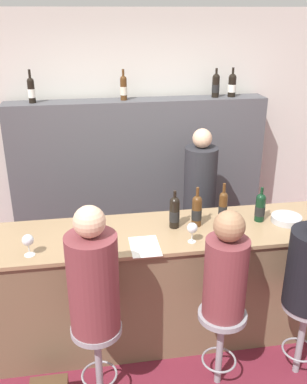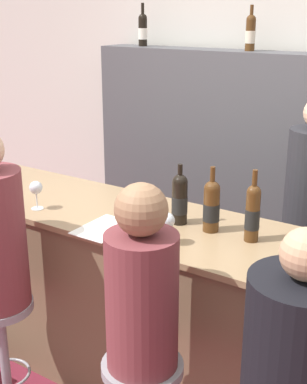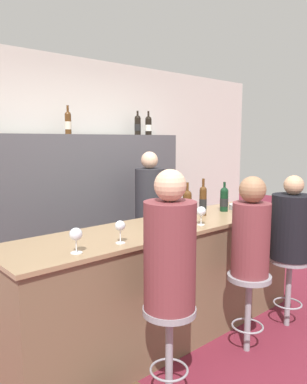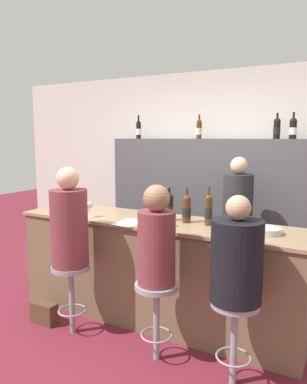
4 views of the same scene
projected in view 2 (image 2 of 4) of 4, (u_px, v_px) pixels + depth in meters
wall_back at (276, 113)px, 3.89m from camera, size 6.40×0.05×2.60m
bar_counter at (156, 306)px, 2.89m from camera, size 2.82×0.68×0.99m
back_bar_cabinet at (260, 177)px, 3.85m from camera, size 2.64×0.28×1.74m
wine_bottle_counter_0 at (180, 199)px, 2.66m from camera, size 0.08×0.08×0.31m
wine_bottle_counter_1 at (211, 206)px, 2.57m from camera, size 0.08×0.08×0.33m
wine_bottle_counter_2 at (253, 212)px, 2.46m from camera, size 0.07×0.07×0.35m
wine_bottle_backbar_0 at (143, 29)px, 4.06m from camera, size 0.07×0.07×0.31m
wine_bottle_backbar_1 at (251, 32)px, 3.60m from camera, size 0.07×0.07×0.30m
wine_glass_1 at (36, 189)px, 2.86m from camera, size 0.07×0.07×0.16m
wine_glass_2 at (166, 221)px, 2.43m from camera, size 0.08×0.08×0.16m
tasting_menu at (104, 228)px, 2.64m from camera, size 0.21×0.30×0.00m
bar_stool_left at (1, 327)px, 2.70m from camera, size 0.34×0.34×0.63m
guest_seated_middle at (142, 289)px, 2.09m from camera, size 0.29×0.29×0.78m
guest_seated_right at (297, 350)px, 1.77m from camera, size 0.36×0.36×0.75m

